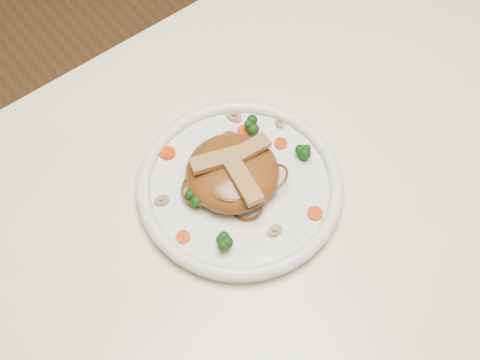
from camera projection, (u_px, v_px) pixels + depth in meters
ground at (268, 353)px, 1.54m from camera, size 4.00×4.00×0.00m
table at (284, 235)px, 0.98m from camera, size 1.20×0.80×0.75m
plate at (240, 188)px, 0.90m from camera, size 0.38×0.38×0.02m
noodle_mound at (233, 172)px, 0.88m from camera, size 0.16×0.16×0.04m
chicken_a at (247, 150)px, 0.86m from camera, size 0.07×0.03×0.01m
chicken_b at (217, 160)px, 0.86m from camera, size 0.07×0.05×0.01m
chicken_c at (244, 181)px, 0.84m from camera, size 0.04×0.08×0.01m
broccoli_0 at (253, 125)px, 0.93m from camera, size 0.03×0.03×0.03m
broccoli_1 at (194, 198)px, 0.86m from camera, size 0.03×0.03×0.03m
broccoli_2 at (223, 241)px, 0.83m from camera, size 0.03×0.03×0.03m
broccoli_3 at (304, 152)px, 0.90m from camera, size 0.03×0.03×0.03m
carrot_0 at (244, 132)px, 0.93m from camera, size 0.03×0.03×0.00m
carrot_1 at (183, 237)px, 0.85m from camera, size 0.02×0.02×0.00m
carrot_2 at (281, 144)px, 0.92m from camera, size 0.02×0.02×0.00m
carrot_3 at (168, 153)px, 0.92m from camera, size 0.03×0.03×0.00m
carrot_4 at (315, 213)px, 0.87m from camera, size 0.02×0.02×0.00m
mushroom_0 at (275, 231)px, 0.85m from camera, size 0.02×0.02×0.01m
mushroom_1 at (280, 122)px, 0.94m from camera, size 0.03×0.03×0.01m
mushroom_2 at (162, 200)px, 0.88m from camera, size 0.03×0.03×0.01m
mushroom_3 at (234, 116)px, 0.95m from camera, size 0.03×0.03×0.01m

